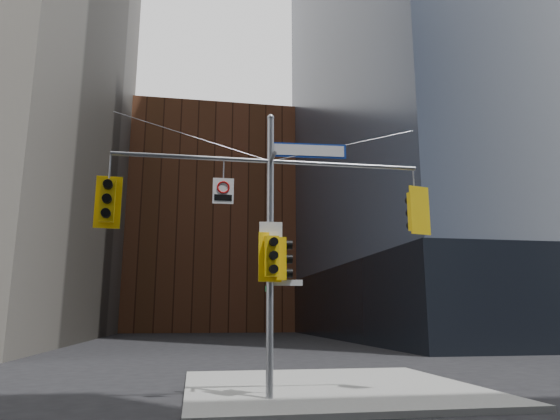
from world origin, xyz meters
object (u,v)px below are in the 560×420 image
object	(u,v)px
traffic_light_pole_side	(283,259)
regulatory_sign_arm	(223,190)
street_sign_blade	(309,151)
traffic_light_pole_front	(272,256)
traffic_light_east_arm	(416,211)
signal_assembly	(270,221)
traffic_light_west_arm	(108,201)

from	to	relation	value
traffic_light_pole_side	regulatory_sign_arm	xyz separation A→B (m)	(-1.53, -0.02, 1.72)
street_sign_blade	traffic_light_pole_front	bearing A→B (deg)	-162.12
traffic_light_east_arm	traffic_light_pole_side	xyz separation A→B (m)	(-3.62, 0.00, -1.35)
street_sign_blade	regulatory_sign_arm	size ratio (longest dim) A/B	3.02
traffic_light_pole_front	regulatory_sign_arm	xyz separation A→B (m)	(-1.21, 0.25, 1.68)
signal_assembly	traffic_light_east_arm	xyz separation A→B (m)	(3.94, 0.00, 0.38)
signal_assembly	regulatory_sign_arm	xyz separation A→B (m)	(-1.21, -0.02, 0.75)
traffic_light_pole_side	traffic_light_pole_front	bearing A→B (deg)	134.68
street_sign_blade	traffic_light_pole_side	bearing A→B (deg)	-176.73
signal_assembly	traffic_light_west_arm	xyz separation A→B (m)	(-3.99, 0.01, 0.38)
traffic_light_east_arm	street_sign_blade	distance (m)	3.30
signal_assembly	traffic_light_west_arm	size ratio (longest dim) A/B	6.12
traffic_light_east_arm	traffic_light_pole_side	world-z (taller)	traffic_light_east_arm
traffic_light_west_arm	regulatory_sign_arm	world-z (taller)	regulatory_sign_arm
traffic_light_east_arm	regulatory_sign_arm	bearing A→B (deg)	-14.40
signal_assembly	traffic_light_pole_side	size ratio (longest dim) A/B	7.49
signal_assembly	traffic_light_pole_front	size ratio (longest dim) A/B	6.52
traffic_light_pole_side	signal_assembly	bearing A→B (deg)	95.52
traffic_light_west_arm	regulatory_sign_arm	distance (m)	2.81
street_sign_blade	signal_assembly	bearing A→B (deg)	-176.57
traffic_light_pole_front	traffic_light_east_arm	bearing A→B (deg)	-1.34
traffic_light_pole_side	traffic_light_east_arm	bearing A→B (deg)	-85.07
traffic_light_pole_front	traffic_light_west_arm	bearing A→B (deg)	170.75
signal_assembly	regulatory_sign_arm	distance (m)	1.42
traffic_light_pole_front	street_sign_blade	xyz separation A→B (m)	(1.04, 0.27, 2.86)
signal_assembly	traffic_light_pole_side	xyz separation A→B (m)	(0.32, 0.00, -0.96)
traffic_light_east_arm	regulatory_sign_arm	size ratio (longest dim) A/B	1.96
signal_assembly	street_sign_blade	world-z (taller)	signal_assembly
traffic_light_pole_side	traffic_light_pole_front	xyz separation A→B (m)	(-0.33, -0.27, 0.04)
traffic_light_west_arm	traffic_light_east_arm	size ratio (longest dim) A/B	1.01
traffic_light_pole_front	street_sign_blade	distance (m)	3.05
traffic_light_east_arm	traffic_light_pole_front	xyz separation A→B (m)	(-3.95, -0.27, -1.31)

